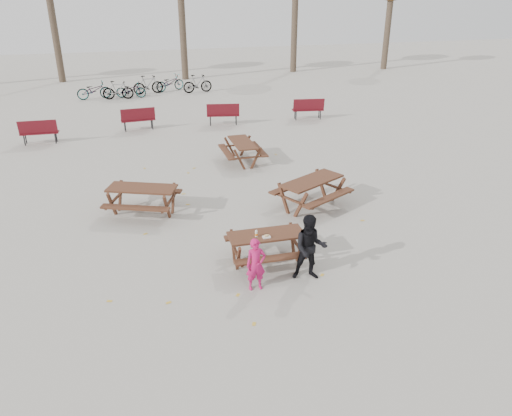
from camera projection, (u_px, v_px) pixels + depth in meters
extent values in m
plane|color=gray|center=(266.00, 262.00, 12.09)|extent=(80.00, 80.00, 0.00)
cube|color=#3A1E15|center=(266.00, 235.00, 11.78)|extent=(1.80, 0.70, 0.05)
cube|color=#3A1E15|center=(273.00, 258.00, 11.37)|extent=(1.80, 0.25, 0.05)
cube|color=#3A1E15|center=(260.00, 235.00, 12.43)|extent=(1.80, 0.25, 0.05)
cylinder|color=#3A1E15|center=(238.00, 259.00, 11.51)|extent=(0.08, 0.08, 0.73)
cylinder|color=#3A1E15|center=(233.00, 247.00, 12.04)|extent=(0.08, 0.08, 0.73)
cylinder|color=#3A1E15|center=(300.00, 251.00, 11.84)|extent=(0.08, 0.08, 0.73)
cylinder|color=#3A1E15|center=(292.00, 240.00, 12.37)|extent=(0.08, 0.08, 0.73)
cube|color=white|center=(267.00, 237.00, 11.58)|extent=(0.18, 0.11, 0.03)
ellipsoid|color=tan|center=(267.00, 235.00, 11.57)|extent=(0.14, 0.06, 0.05)
cylinder|color=silver|center=(256.00, 234.00, 11.61)|extent=(0.06, 0.06, 0.15)
cylinder|color=orange|center=(256.00, 234.00, 11.62)|extent=(0.07, 0.07, 0.05)
cylinder|color=white|center=(256.00, 231.00, 11.57)|extent=(0.03, 0.03, 0.02)
imported|color=#B81758|center=(256.00, 265.00, 10.83)|extent=(0.45, 0.30, 1.22)
imported|color=black|center=(310.00, 248.00, 11.14)|extent=(0.88, 0.76, 1.57)
imported|color=black|center=(94.00, 90.00, 28.10)|extent=(1.96, 0.98, 0.99)
imported|color=black|center=(118.00, 90.00, 28.04)|extent=(1.73, 0.59, 1.02)
imported|color=black|center=(131.00, 90.00, 28.44)|extent=(1.78, 0.96, 0.89)
imported|color=black|center=(148.00, 85.00, 29.34)|extent=(1.85, 0.83, 1.07)
imported|color=black|center=(170.00, 83.00, 30.14)|extent=(1.94, 1.34, 0.97)
imported|color=black|center=(198.00, 84.00, 29.68)|extent=(1.80, 0.73, 1.05)
cylinder|color=#382B21|center=(55.00, 31.00, 31.64)|extent=(0.44, 0.44, 6.30)
cylinder|color=#382B21|center=(183.00, 33.00, 32.61)|extent=(0.44, 0.44, 5.95)
cylinder|color=#382B21|center=(295.00, 23.00, 35.12)|extent=(0.44, 0.44, 6.65)
cylinder|color=#382B21|center=(387.00, 32.00, 36.54)|extent=(0.44, 0.44, 5.25)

